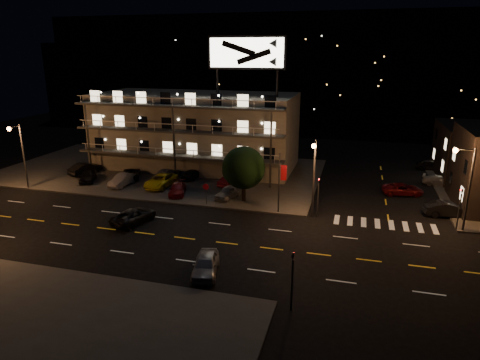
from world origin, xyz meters
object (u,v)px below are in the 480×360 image
(lot_car_4, at_px, (228,192))
(lot_car_7, at_px, (167,174))
(lot_car_2, at_px, (161,181))
(road_car_west, at_px, (134,216))
(tree, at_px, (243,169))
(road_car_east, at_px, (206,264))
(side_car_0, at_px, (448,209))

(lot_car_4, relative_size, lot_car_7, 0.76)
(lot_car_2, bearing_deg, lot_car_7, 103.21)
(lot_car_2, distance_m, road_car_west, 11.23)
(tree, xyz_separation_m, lot_car_4, (-1.87, 0.46, -2.98))
(lot_car_4, distance_m, road_car_east, 17.10)
(road_car_east, distance_m, road_car_west, 12.77)
(lot_car_4, bearing_deg, road_car_west, -110.88)
(tree, distance_m, road_car_east, 16.67)
(tree, bearing_deg, lot_car_2, 168.29)
(tree, xyz_separation_m, lot_car_2, (-11.14, 2.31, -2.92))
(lot_car_4, height_order, lot_car_7, lot_car_7)
(lot_car_4, xyz_separation_m, lot_car_7, (-9.71, 4.58, 0.08))
(lot_car_7, relative_size, road_car_east, 1.17)
(tree, relative_size, road_car_west, 1.23)
(lot_car_2, xyz_separation_m, road_car_west, (2.36, -10.98, -0.19))
(lot_car_2, bearing_deg, road_car_west, -73.98)
(side_car_0, bearing_deg, road_car_east, 125.63)
(lot_car_2, bearing_deg, tree, -7.81)
(lot_car_4, relative_size, side_car_0, 0.86)
(lot_car_7, bearing_deg, side_car_0, 175.93)
(tree, xyz_separation_m, road_car_west, (-8.78, -8.67, -3.12))
(tree, xyz_separation_m, side_car_0, (21.27, 1.25, -3.04))
(lot_car_7, xyz_separation_m, road_car_west, (2.81, -13.71, -0.21))
(lot_car_7, relative_size, side_car_0, 1.12)
(lot_car_2, height_order, side_car_0, lot_car_2)
(lot_car_2, height_order, road_car_west, lot_car_2)
(lot_car_2, xyz_separation_m, lot_car_7, (-0.45, 2.73, 0.02))
(tree, distance_m, lot_car_4, 3.55)
(lot_car_4, xyz_separation_m, road_car_west, (-6.91, -9.13, -0.13))
(lot_car_4, relative_size, road_car_east, 0.90)
(tree, height_order, lot_car_4, tree)
(tree, bearing_deg, side_car_0, 3.36)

